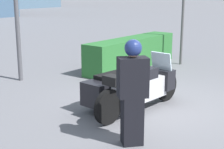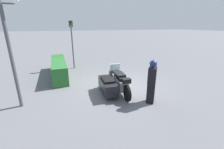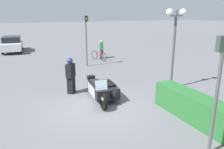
{
  "view_description": "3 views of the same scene",
  "coord_description": "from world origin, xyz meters",
  "views": [
    {
      "loc": [
        -6.42,
        -3.63,
        2.5
      ],
      "look_at": [
        -1.27,
        0.36,
        0.89
      ],
      "focal_mm": 55.0,
      "sensor_mm": 36.0,
      "label": 1
    },
    {
      "loc": [
        -6.59,
        2.72,
        3.0
      ],
      "look_at": [
        -0.78,
        0.55,
        0.94
      ],
      "focal_mm": 24.0,
      "sensor_mm": 36.0,
      "label": 2
    },
    {
      "loc": [
        7.88,
        -3.09,
        3.82
      ],
      "look_at": [
        -0.84,
        0.99,
        1.05
      ],
      "focal_mm": 35.0,
      "sensor_mm": 36.0,
      "label": 3
    }
  ],
  "objects": [
    {
      "name": "hedge_bush_curbside",
      "position": [
        2.8,
        2.68,
        0.49
      ],
      "size": [
        4.07,
        0.79,
        0.98
      ],
      "primitive_type": "cube",
      "color": "#28662D",
      "rests_on": "ground"
    },
    {
      "name": "traffic_light_near",
      "position": [
        4.2,
        1.62,
        2.16
      ],
      "size": [
        0.22,
        0.28,
        3.27
      ],
      "rotation": [
        0.0,
        0.0,
        3.0
      ],
      "color": "#4C4C4C",
      "rests_on": "ground"
    },
    {
      "name": "police_motorcycle",
      "position": [
        -0.55,
        0.43,
        0.47
      ],
      "size": [
        2.67,
        1.28,
        1.17
      ],
      "rotation": [
        0.0,
        0.0,
        -0.08
      ],
      "color": "black",
      "rests_on": "ground"
    },
    {
      "name": "ground_plane",
      "position": [
        0.0,
        0.0,
        0.0
      ],
      "size": [
        160.0,
        160.0,
        0.0
      ],
      "primitive_type": "plane",
      "color": "slate"
    },
    {
      "name": "officer_rider",
      "position": [
        -2.02,
        -0.64,
        0.93
      ],
      "size": [
        0.55,
        0.53,
        1.75
      ],
      "rotation": [
        0.0,
        0.0,
        0.85
      ],
      "color": "black",
      "rests_on": "ground"
    }
  ]
}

